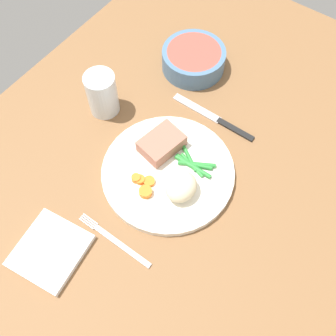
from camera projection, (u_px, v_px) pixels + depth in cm
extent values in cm
cube|color=brown|center=(181.00, 171.00, 82.19)|extent=(120.00, 90.00, 2.00)
cylinder|color=white|center=(168.00, 172.00, 79.96)|extent=(26.88, 26.88, 1.60)
cube|color=#A86B56|center=(162.00, 144.00, 80.54)|extent=(9.71, 7.78, 3.09)
ellipsoid|color=beige|center=(181.00, 187.00, 74.95)|extent=(6.72, 5.73, 4.54)
cylinder|color=orange|center=(149.00, 181.00, 77.59)|extent=(2.26, 2.26, 0.82)
cylinder|color=orange|center=(136.00, 178.00, 77.69)|extent=(1.81, 1.81, 1.24)
cylinder|color=orange|center=(146.00, 192.00, 76.23)|extent=(2.57, 2.57, 1.28)
cylinder|color=orange|center=(140.00, 180.00, 77.68)|extent=(1.98, 1.98, 1.00)
cylinder|color=#2D8C38|center=(188.00, 156.00, 80.46)|extent=(4.73, 6.95, 0.79)
cylinder|color=#2D8C38|center=(193.00, 167.00, 79.19)|extent=(1.01, 8.43, 0.89)
cylinder|color=#2D8C38|center=(190.00, 166.00, 79.41)|extent=(1.21, 5.81, 0.66)
cylinder|color=#2D8C38|center=(197.00, 164.00, 79.47)|extent=(4.58, 7.06, 0.87)
cylinder|color=#2D8C38|center=(196.00, 165.00, 79.36)|extent=(3.39, 6.59, 0.86)
cylinder|color=#2D8C38|center=(189.00, 163.00, 79.63)|extent=(1.07, 6.14, 0.82)
cylinder|color=#2D8C38|center=(192.00, 165.00, 79.44)|extent=(2.53, 6.54, 0.71)
cube|color=silver|center=(122.00, 246.00, 73.09)|extent=(1.00, 13.00, 0.40)
cube|color=silver|center=(86.00, 224.00, 75.21)|extent=(0.24, 3.60, 0.40)
cube|color=silver|center=(88.00, 222.00, 75.37)|extent=(0.24, 3.60, 0.40)
cube|color=silver|center=(89.00, 221.00, 75.52)|extent=(0.24, 3.60, 0.40)
cube|color=silver|center=(91.00, 219.00, 75.68)|extent=(0.24, 3.60, 0.40)
cube|color=black|center=(235.00, 130.00, 85.76)|extent=(1.30, 9.00, 0.64)
cube|color=silver|center=(197.00, 108.00, 88.60)|extent=(1.70, 12.00, 0.40)
cylinder|color=silver|center=(102.00, 94.00, 84.44)|extent=(6.62, 6.62, 10.08)
cylinder|color=silver|center=(104.00, 102.00, 86.92)|extent=(6.09, 6.09, 4.40)
cylinder|color=#4C7299|center=(193.00, 59.00, 92.63)|extent=(14.82, 14.82, 5.08)
cylinder|color=#B24C3F|center=(194.00, 56.00, 91.63)|extent=(12.60, 12.60, 2.79)
cube|color=white|center=(50.00, 251.00, 72.19)|extent=(13.79, 13.14, 1.34)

